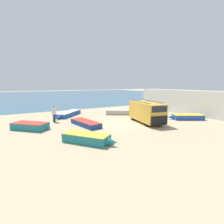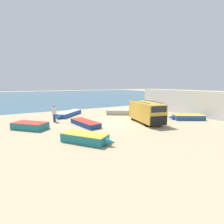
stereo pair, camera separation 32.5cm
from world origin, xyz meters
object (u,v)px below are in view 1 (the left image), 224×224
(fishing_rowboat_4, at_px, (29,126))
(fisherman_0, at_px, (54,112))
(fishing_rowboat_1, at_px, (88,138))
(fishing_rowboat_2, at_px, (140,109))
(parked_van, at_px, (146,112))
(fishing_rowboat_3, at_px, (68,114))
(fishing_rowboat_5, at_px, (187,117))
(fishing_rowboat_0, at_px, (118,112))
(fisherman_1, at_px, (160,108))
(fishing_rowboat_6, at_px, (85,123))

(fishing_rowboat_4, relative_size, fisherman_0, 1.94)
(fishing_rowboat_1, distance_m, fishing_rowboat_2, 16.53)
(parked_van, bearing_deg, fishing_rowboat_1, -58.00)
(fishing_rowboat_4, bearing_deg, fishing_rowboat_2, -121.44)
(parked_van, height_order, fishing_rowboat_4, parked_van)
(fishing_rowboat_3, bearing_deg, fishing_rowboat_5, 96.31)
(fishing_rowboat_1, bearing_deg, fishing_rowboat_0, 101.31)
(fishing_rowboat_0, xyz_separation_m, fishing_rowboat_3, (-6.35, 2.21, -0.04))
(fishing_rowboat_1, height_order, fishing_rowboat_5, fishing_rowboat_1)
(fishing_rowboat_0, height_order, fishing_rowboat_1, fishing_rowboat_1)
(parked_van, xyz_separation_m, fishing_rowboat_2, (5.06, 7.08, -0.94))
(fishing_rowboat_4, bearing_deg, fishing_rowboat_5, -148.95)
(fishing_rowboat_0, distance_m, fisherman_1, 5.84)
(fishing_rowboat_6, height_order, fisherman_0, fisherman_0)
(fishing_rowboat_0, distance_m, fishing_rowboat_2, 4.99)
(fishing_rowboat_2, xyz_separation_m, fishing_rowboat_6, (-11.34, -4.85, -0.04))
(fishing_rowboat_3, xyz_separation_m, fishing_rowboat_4, (-5.21, -4.91, 0.04))
(parked_van, relative_size, fishing_rowboat_1, 1.36)
(fishing_rowboat_0, bearing_deg, fishing_rowboat_5, -20.70)
(fishing_rowboat_2, xyz_separation_m, fishing_rowboat_4, (-16.45, -3.71, 0.04))
(fishing_rowboat_6, bearing_deg, fishing_rowboat_0, -67.65)
(fishing_rowboat_0, relative_size, fishing_rowboat_3, 0.79)
(parked_van, distance_m, fisherman_1, 5.84)
(fishing_rowboat_5, relative_size, fisherman_0, 2.28)
(parked_van, height_order, fishing_rowboat_6, parked_van)
(parked_van, bearing_deg, fisherman_0, -110.34)
(fishing_rowboat_2, relative_size, fisherman_0, 2.59)
(fishing_rowboat_1, distance_m, fishing_rowboat_5, 13.65)
(fishing_rowboat_0, height_order, fisherman_1, fisherman_1)
(fisherman_0, distance_m, fisherman_1, 13.90)
(fisherman_0, bearing_deg, fishing_rowboat_6, 177.75)
(fishing_rowboat_0, xyz_separation_m, fishing_rowboat_2, (4.89, 1.00, -0.04))
(fishing_rowboat_0, relative_size, fisherman_1, 2.27)
(fishing_rowboat_3, bearing_deg, parked_van, 81.94)
(fishing_rowboat_5, bearing_deg, fishing_rowboat_1, 37.97)
(fishing_rowboat_4, relative_size, fishing_rowboat_6, 0.71)
(fishing_rowboat_1, height_order, fishing_rowboat_3, fishing_rowboat_1)
(fishing_rowboat_3, bearing_deg, fishing_rowboat_2, 129.06)
(parked_van, xyz_separation_m, fishing_rowboat_6, (-6.29, 2.23, -0.97))
(parked_van, distance_m, fishing_rowboat_4, 11.92)
(fishing_rowboat_3, bearing_deg, fisherman_1, 109.70)
(fishing_rowboat_6, bearing_deg, fishing_rowboat_1, 152.33)
(fishing_rowboat_3, distance_m, fisherman_0, 3.81)
(fishing_rowboat_1, height_order, fishing_rowboat_2, fishing_rowboat_1)
(fishing_rowboat_3, relative_size, fishing_rowboat_5, 1.11)
(fishing_rowboat_6, bearing_deg, fishing_rowboat_2, -75.30)
(parked_van, bearing_deg, fishing_rowboat_2, 156.51)
(fisherman_1, bearing_deg, fishing_rowboat_4, -55.01)
(fishing_rowboat_2, height_order, fishing_rowboat_5, fishing_rowboat_5)
(fishing_rowboat_1, distance_m, fisherman_1, 14.40)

